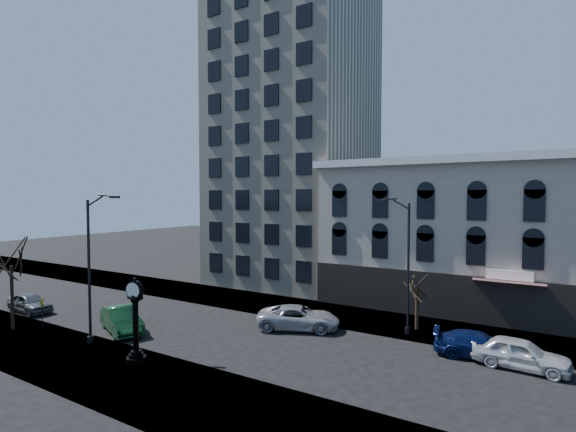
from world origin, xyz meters
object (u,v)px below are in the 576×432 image
Objects in this scene: street_lamp_near at (98,229)px; warning_sign at (42,308)px; car_near_a at (30,303)px; car_near_b at (121,320)px; street_clock at (136,324)px.

street_lamp_near reaches higher than warning_sign.
warning_sign is at bearing -108.94° from car_near_a.
car_near_a is 0.89× the size of car_near_b.
warning_sign is at bearing 165.08° from street_lamp_near.
car_near_a is (-6.06, 2.32, -0.93)m from warning_sign.
warning_sign is 5.49m from car_near_b.
street_lamp_near reaches higher than car_near_a.
street_lamp_near reaches higher than street_clock.
warning_sign is (-5.73, -0.47, -5.68)m from street_lamp_near.
street_clock is at bearing -30.48° from street_lamp_near.
car_near_a is at bearing 174.14° from warning_sign.
street_clock is at bearing -97.83° from car_near_b.
street_lamp_near is 1.87× the size of car_near_b.
street_clock is 0.50× the size of street_lamp_near.
street_lamp_near is 13.64m from car_near_a.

